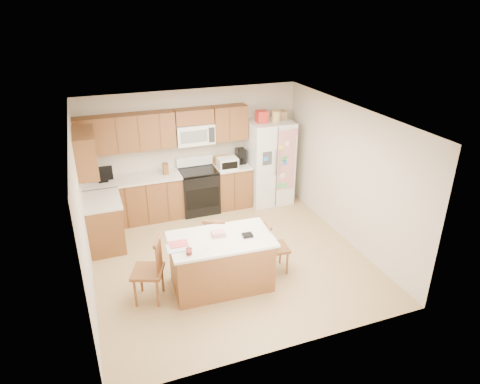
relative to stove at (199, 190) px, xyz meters
name	(u,v)px	position (x,y,z in m)	size (l,w,h in m)	color
ground	(229,257)	(0.00, -1.94, -0.47)	(4.50, 4.50, 0.00)	#9A7D4D
room_shell	(228,182)	(0.00, -1.94, 0.97)	(4.60, 4.60, 2.52)	beige
cabinetry	(151,179)	(-0.98, -0.15, 0.44)	(3.36, 1.56, 2.15)	brown
stove	(199,190)	(0.00, 0.00, 0.00)	(0.76, 0.65, 1.13)	black
refrigerator	(269,161)	(1.57, -0.06, 0.45)	(0.90, 0.79, 2.04)	white
island	(221,262)	(-0.36, -2.63, -0.04)	(1.63, 0.99, 0.94)	brown
windsor_chair_left	(149,271)	(-1.45, -2.59, 0.03)	(0.57, 0.58, 1.06)	brown
windsor_chair_back	(215,242)	(-0.27, -2.03, -0.05)	(0.50, 0.49, 0.89)	brown
windsor_chair_right	(275,247)	(0.58, -2.55, -0.04)	(0.41, 0.43, 0.93)	brown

